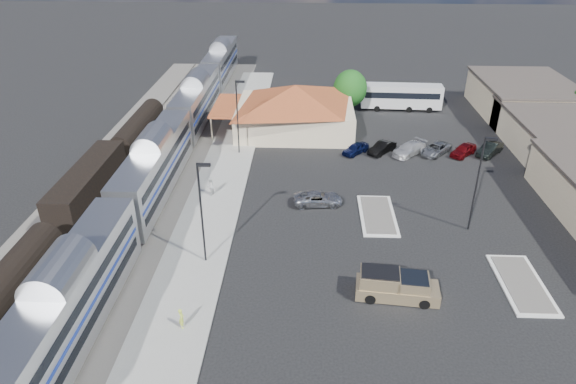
{
  "coord_description": "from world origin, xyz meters",
  "views": [
    {
      "loc": [
        -2.78,
        -40.32,
        25.11
      ],
      "look_at": [
        -4.51,
        1.26,
        2.8
      ],
      "focal_mm": 32.0,
      "sensor_mm": 36.0,
      "label": 1
    }
  ],
  "objects_px": {
    "station_depot": "(295,108)",
    "coach_bus": "(401,95)",
    "pickup_truck": "(397,286)",
    "suv": "(318,198)"
  },
  "relations": [
    {
      "from": "station_depot",
      "to": "suv",
      "type": "height_order",
      "value": "station_depot"
    },
    {
      "from": "station_depot",
      "to": "coach_bus",
      "type": "relative_size",
      "value": 1.57
    },
    {
      "from": "pickup_truck",
      "to": "coach_bus",
      "type": "relative_size",
      "value": 0.54
    },
    {
      "from": "station_depot",
      "to": "coach_bus",
      "type": "height_order",
      "value": "station_depot"
    },
    {
      "from": "station_depot",
      "to": "pickup_truck",
      "type": "bearing_deg",
      "value": -75.67
    },
    {
      "from": "station_depot",
      "to": "coach_bus",
      "type": "bearing_deg",
      "value": 30.57
    },
    {
      "from": "station_depot",
      "to": "suv",
      "type": "relative_size",
      "value": 3.79
    },
    {
      "from": "pickup_truck",
      "to": "coach_bus",
      "type": "height_order",
      "value": "coach_bus"
    },
    {
      "from": "pickup_truck",
      "to": "coach_bus",
      "type": "xyz_separation_m",
      "value": [
        6.7,
        42.88,
        1.15
      ]
    },
    {
      "from": "coach_bus",
      "to": "pickup_truck",
      "type": "bearing_deg",
      "value": 173.15
    }
  ]
}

